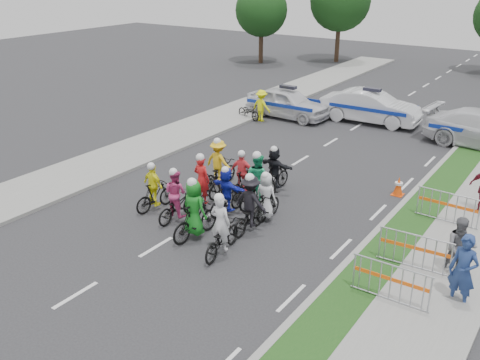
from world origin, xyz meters
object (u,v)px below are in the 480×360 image
Objects in this scene: rider_1 at (195,215)px; spectator_0 at (463,271)px; barrier_0 at (390,285)px; rider_3 at (154,191)px; rider_10 at (219,168)px; barrier_1 at (414,253)px; police_car_0 at (288,103)px; tree_0 at (261,10)px; rider_4 at (251,208)px; rider_5 at (227,194)px; parked_bike at (249,112)px; tree_3 at (340,1)px; barrier_2 at (447,209)px; rider_2 at (176,201)px; police_car_1 at (371,107)px; cone_0 at (399,186)px; rider_0 at (221,234)px; rider_7 at (266,201)px; rider_8 at (258,186)px; rider_9 at (243,178)px; rider_6 at (203,189)px; rider_11 at (274,172)px; spectator_1 at (460,248)px; marshal_hiviz at (261,106)px.

rider_1 reaches higher than spectator_0.
barrier_0 is at bearing -174.42° from rider_1.
rider_10 is at bearing -94.11° from rider_3.
spectator_0 is 0.96× the size of barrier_1.
police_car_0 is 17.13m from tree_0.
rider_1 is at bearing 51.53° from rider_4.
parked_bike is (-5.79, 10.09, -0.31)m from rider_5.
spectator_0 is at bearing -49.53° from tree_0.
tree_3 is (-7.21, 30.08, 4.21)m from rider_3.
police_car_0 is 0.63× the size of tree_3.
rider_2 is at bearing -148.14° from barrier_2.
police_car_1 is 9.49m from cone_0.
rider_0 is 1.14× the size of rider_3.
rider_8 is at bearing -44.90° from rider_7.
tree_0 is at bearing 127.62° from barrier_0.
rider_9 reaches higher than parked_bike.
rider_0 is at bearing -155.64° from barrier_1.
rider_1 is at bearing -179.84° from barrier_0.
spectator_0 is at bearing -133.30° from police_car_0.
rider_6 is 1.23× the size of parked_bike.
police_car_0 is 6.62× the size of cone_0.
rider_2 is at bearing -21.07° from rider_1.
barrier_0 is at bearing -90.00° from barrier_2.
parked_bike is 17.61m from tree_0.
rider_1 reaches higher than rider_5.
rider_6 is 7.09m from cone_0.
rider_7 is at bearing -176.14° from police_car_1.
rider_6 is at bearing -161.24° from police_car_0.
rider_8 is (-0.81, 1.66, -0.01)m from rider_4.
rider_2 is 0.36× the size of police_car_1.
rider_1 is 1.14× the size of rider_11.
rider_4 is 1.14× the size of spectator_1.
rider_8 is 5.90m from barrier_1.
barrier_2 is 2.53m from cone_0.
cone_0 is (3.72, 3.64, -0.40)m from rider_8.
spectator_1 is 2.54m from barrier_0.
tree_0 is (-20.70, 25.01, 3.63)m from barrier_1.
rider_7 is at bearing 130.39° from marshal_hiviz.
rider_6 is at bearing -130.24° from rider_3.
marshal_hiviz is 10.74m from cone_0.
rider_0 is 1.14× the size of rider_7.
rider_6 is at bearing -73.81° from tree_3.
tree_3 reaches higher than rider_1.
rider_1 reaches higher than rider_2.
police_car_0 is (-2.06, 12.70, 0.12)m from rider_3.
marshal_hiviz reaches higher than parked_bike.
rider_1 is 0.43× the size of police_car_0.
tree_0 is at bearing 40.25° from police_car_0.
rider_1 is 1.04× the size of spectator_0.
rider_9 is 8.47m from spectator_0.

